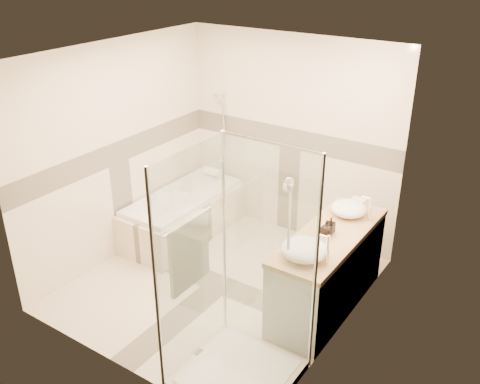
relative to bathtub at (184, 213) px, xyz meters
The scene contains 12 objects.
room 1.57m from the bathtub, 30.53° to the right, with size 2.82×3.02×2.52m.
bathtub is the anchor object (origin of this frame).
vanity 2.18m from the bathtub, ahead, with size 0.58×1.62×0.85m.
shower_enclosure 2.47m from the bathtub, 41.10° to the right, with size 0.96×0.93×2.04m.
vessel_sink_near 2.22m from the bathtub, ahead, with size 0.37×0.37×0.15m, color white.
vessel_sink_far 2.39m from the bathtub, 22.31° to the right, with size 0.43×0.43×0.17m, color white.
faucet_near 2.45m from the bathtub, ahead, with size 0.11×0.03×0.26m.
faucet_far 2.60m from the bathtub, 20.44° to the right, with size 0.12×0.03×0.30m.
amenity_bottle_a 2.24m from the bathtub, ahead, with size 0.07×0.07×0.16m, color black.
amenity_bottle_b 2.26m from the bathtub, 10.87° to the right, with size 0.13×0.13×0.17m, color black.
folded_towels 2.23m from the bathtub, ahead, with size 0.15×0.25×0.08m, color white.
rolled_towel 0.74m from the bathtub, 93.44° to the left, with size 0.11×0.11×0.25m, color white.
Camera 1 is at (2.90, -3.93, 3.44)m, focal length 40.00 mm.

